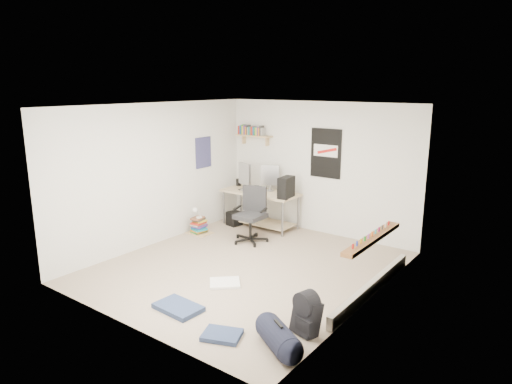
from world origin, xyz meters
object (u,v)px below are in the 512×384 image
Objects in this scene: desk at (260,209)px; book_stack at (199,226)px; office_chair at (250,216)px; duffel_bag at (278,338)px; backpack at (306,317)px.

desk is 3.20× the size of book_stack.
book_stack is (-1.08, -0.20, -0.34)m from office_chair.
desk is 1.27m from book_stack.
office_chair is at bearing 163.30° from duffel_bag.
desk is 2.71× the size of duffel_bag.
desk is 0.95m from office_chair.
office_chair is 2.47× the size of backpack.
duffel_bag is 4.18m from book_stack.
book_stack is at bearing 175.06° from office_chair.
duffel_bag is (2.35, -2.59, -0.35)m from office_chair.
duffel_bag is (-0.07, -0.48, -0.06)m from backpack.
desk is 4.42m from duffel_bag.
duffel_bag is 1.18× the size of book_stack.
duffel_bag is at bearing -34.79° from book_stack.
backpack is at bearing -28.60° from book_stack.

